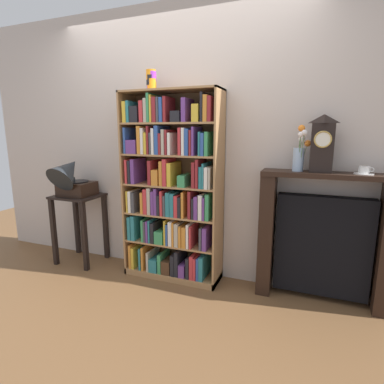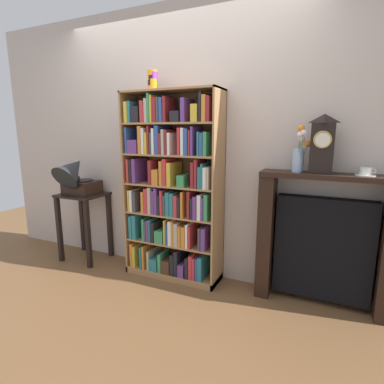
{
  "view_description": "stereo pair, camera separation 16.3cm",
  "coord_description": "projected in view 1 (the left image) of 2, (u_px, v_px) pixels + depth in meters",
  "views": [
    {
      "loc": [
        1.21,
        -2.51,
        1.44
      ],
      "look_at": [
        0.2,
        0.08,
        0.87
      ],
      "focal_mm": 28.51,
      "sensor_mm": 36.0,
      "label": 1
    },
    {
      "loc": [
        1.36,
        -2.45,
        1.44
      ],
      "look_at": [
        0.2,
        0.08,
        0.87
      ],
      "focal_mm": 28.51,
      "sensor_mm": 36.0,
      "label": 2
    }
  ],
  "objects": [
    {
      "name": "wall_back",
      "position": [
        192.0,
        145.0,
        2.96
      ],
      "size": [
        4.95,
        0.08,
        2.6
      ],
      "primitive_type": "cube",
      "color": "beige",
      "rests_on": "ground"
    },
    {
      "name": "bookshelf",
      "position": [
        171.0,
        192.0,
        2.91
      ],
      "size": [
        0.95,
        0.31,
        1.8
      ],
      "color": "#A87A4C",
      "rests_on": "ground"
    },
    {
      "name": "side_table_left",
      "position": [
        79.0,
        215.0,
        3.32
      ],
      "size": [
        0.47,
        0.41,
        0.76
      ],
      "color": "black",
      "rests_on": "ground"
    },
    {
      "name": "fireplace_mantel",
      "position": [
        323.0,
        239.0,
        2.55
      ],
      "size": [
        1.04,
        0.24,
        1.11
      ],
      "color": "black",
      "rests_on": "ground"
    },
    {
      "name": "mantel_clock",
      "position": [
        322.0,
        144.0,
        2.39
      ],
      "size": [
        0.17,
        0.14,
        0.45
      ],
      "color": "black",
      "rests_on": "fireplace_mantel"
    },
    {
      "name": "cup_stack",
      "position": [
        151.0,
        80.0,
        2.79
      ],
      "size": [
        0.09,
        0.09,
        0.18
      ],
      "color": "purple",
      "rests_on": "bookshelf"
    },
    {
      "name": "gramophone",
      "position": [
        71.0,
        177.0,
        3.17
      ],
      "size": [
        0.34,
        0.46,
        0.49
      ],
      "color": "black",
      "rests_on": "side_table_left"
    },
    {
      "name": "flower_vase",
      "position": [
        300.0,
        153.0,
        2.46
      ],
      "size": [
        0.13,
        0.16,
        0.37
      ],
      "color": "#99B2D1",
      "rests_on": "fireplace_mantel"
    },
    {
      "name": "teacup_with_saucer",
      "position": [
        364.0,
        171.0,
        2.32
      ],
      "size": [
        0.14,
        0.14,
        0.06
      ],
      "color": "white",
      "rests_on": "fireplace_mantel"
    },
    {
      "name": "ground_plane",
      "position": [
        170.0,
        279.0,
        3.01
      ],
      "size": [
        7.95,
        6.4,
        0.02
      ],
      "primitive_type": "cube",
      "color": "brown"
    }
  ]
}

